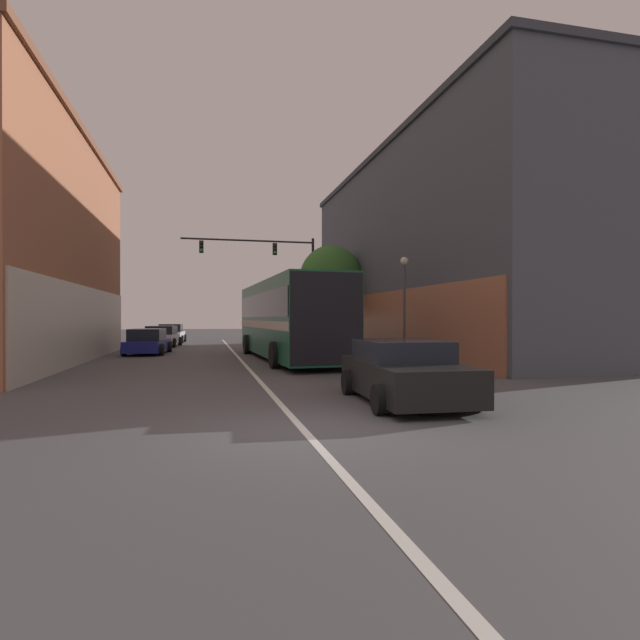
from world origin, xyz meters
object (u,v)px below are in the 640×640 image
(bus, at_px, (288,316))
(parked_car_left_far, at_px, (162,337))
(parked_car_left_mid, at_px, (148,342))
(hatchback_foreground, at_px, (404,372))
(street_lamp, at_px, (404,298))
(street_tree_near, at_px, (331,281))
(parked_car_left_near, at_px, (171,334))
(traffic_signal_gantry, at_px, (277,267))

(bus, height_order, parked_car_left_far, bus)
(parked_car_left_mid, height_order, parked_car_left_far, parked_car_left_far)
(hatchback_foreground, bearing_deg, street_lamp, -19.91)
(street_tree_near, bearing_deg, parked_car_left_far, 154.66)
(parked_car_left_near, bearing_deg, hatchback_foreground, -164.15)
(parked_car_left_near, distance_m, street_lamp, 22.99)
(street_lamp, bearing_deg, traffic_signal_gantry, 102.50)
(hatchback_foreground, xyz_separation_m, traffic_signal_gantry, (0.53, 23.40, 4.69))
(hatchback_foreground, xyz_separation_m, parked_car_left_mid, (-7.15, 16.83, -0.04))
(street_lamp, bearing_deg, street_tree_near, 93.03)
(parked_car_left_mid, height_order, street_lamp, street_lamp)
(bus, bearing_deg, traffic_signal_gantry, -8.40)
(parked_car_left_near, relative_size, street_lamp, 0.92)
(street_lamp, bearing_deg, parked_car_left_mid, 143.91)
(parked_car_left_near, height_order, street_lamp, street_lamp)
(bus, height_order, street_tree_near, street_tree_near)
(parked_car_left_far, bearing_deg, bus, -145.60)
(parked_car_left_mid, bearing_deg, hatchback_foreground, -152.10)
(traffic_signal_gantry, bearing_deg, parked_car_left_mid, -139.49)
(hatchback_foreground, height_order, traffic_signal_gantry, traffic_signal_gantry)
(parked_car_left_far, xyz_separation_m, street_lamp, (10.72, -14.87, 2.04))
(parked_car_left_near, height_order, street_tree_near, street_tree_near)
(parked_car_left_far, relative_size, street_lamp, 0.94)
(parked_car_left_far, relative_size, traffic_signal_gantry, 0.46)
(parked_car_left_far, relative_size, street_tree_near, 0.65)
(bus, xyz_separation_m, street_lamp, (4.38, -3.02, 0.74))
(hatchback_foreground, distance_m, parked_car_left_near, 30.02)
(street_tree_near, bearing_deg, parked_car_left_near, 133.89)
(hatchback_foreground, bearing_deg, street_tree_near, -6.68)
(hatchback_foreground, distance_m, parked_car_left_far, 24.75)
(parked_car_left_mid, relative_size, traffic_signal_gantry, 0.49)
(parked_car_left_far, bearing_deg, hatchback_foreground, -157.38)
(hatchback_foreground, distance_m, street_lamp, 9.86)
(parked_car_left_near, distance_m, traffic_signal_gantry, 10.43)
(hatchback_foreground, xyz_separation_m, parked_car_left_far, (-6.97, 23.75, -0.01))
(parked_car_left_far, bearing_deg, street_lamp, -137.94)
(street_tree_near, bearing_deg, street_lamp, -86.97)
(parked_car_left_near, relative_size, traffic_signal_gantry, 0.45)
(street_lamp, bearing_deg, parked_car_left_far, 125.79)
(hatchback_foreground, bearing_deg, parked_car_left_mid, 25.99)
(hatchback_foreground, distance_m, traffic_signal_gantry, 23.87)
(bus, height_order, traffic_signal_gantry, traffic_signal_gantry)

